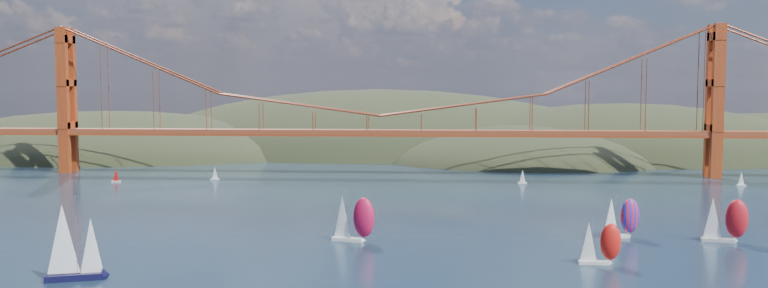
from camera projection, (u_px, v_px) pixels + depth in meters
The scene contains 11 objects.
headlands at pixel (485, 177), 373.85m from camera, with size 725.00×225.00×96.00m.
bridge at pixel (376, 88), 275.92m from camera, with size 552.00×12.00×55.00m.
sloop_navy at pixel (71, 243), 126.84m from camera, with size 9.93×7.16×14.60m.
racer_0 at pixel (352, 218), 158.56m from camera, with size 9.66×5.50×10.83m.
racer_1 at pixel (599, 242), 138.29m from camera, with size 7.65×3.14×8.78m.
racer_2 at pixel (724, 219), 157.98m from camera, with size 9.35×4.80×10.50m.
racer_rwb at pixel (620, 217), 162.45m from camera, with size 8.71×4.86×9.76m.
distant_boat_2 at pixel (116, 175), 256.34m from camera, with size 3.00×2.00×4.70m.
distant_boat_3 at pixel (215, 173), 262.95m from camera, with size 3.00×2.00×4.70m.
distant_boat_4 at pixel (741, 179), 246.57m from camera, with size 3.00×2.00×4.70m.
distant_boat_8 at pixel (522, 177), 252.60m from camera, with size 3.00×2.00×4.70m.
Camera 1 is at (20.68, -95.80, 33.06)m, focal length 35.00 mm.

